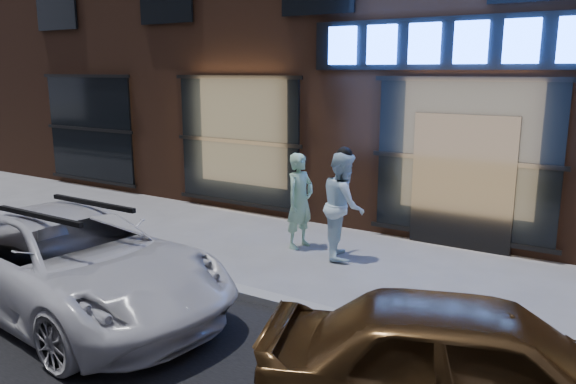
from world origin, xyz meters
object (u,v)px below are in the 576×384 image
object	(u,v)px
white_suv	(72,262)
gold_sedan	(482,372)
man_bowtie	(300,201)
man_cap	(343,205)

from	to	relation	value
white_suv	gold_sedan	bearing A→B (deg)	-82.97
man_bowtie	white_suv	distance (m)	4.12
man_bowtie	man_cap	size ratio (longest dim) A/B	0.94
white_suv	man_cap	bearing A→B (deg)	-21.54
man_bowtie	gold_sedan	world-z (taller)	man_bowtie
man_cap	white_suv	size ratio (longest dim) A/B	0.38
man_cap	gold_sedan	xyz separation A→B (m)	(3.23, -3.79, -0.26)
man_cap	white_suv	xyz separation A→B (m)	(-2.02, -3.89, -0.24)
gold_sedan	white_suv	bearing A→B (deg)	71.88
white_suv	man_bowtie	bearing A→B (deg)	-9.81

